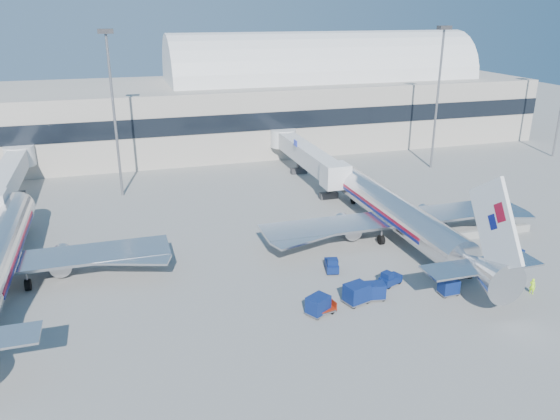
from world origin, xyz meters
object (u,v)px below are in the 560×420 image
object	(u,v)px
barrier_mid	(494,232)
cart_solo_far	(514,256)
jetbridge_near	(303,153)
cart_train_b	(356,293)
cart_train_a	(375,291)
cart_train_c	(318,305)
mast_west	(112,90)
mast_east	(439,77)
cart_open_red	(323,309)
barrier_far	(518,229)
tug_lead	(390,279)
tug_left	(332,265)
cart_solo_near	(449,287)
jetbridge_mid	(9,176)
barrier_near	(470,235)
tug_right	(459,269)
ramp_worker	(532,286)
airliner_main	(399,215)

from	to	relation	value
barrier_mid	cart_solo_far	distance (m)	7.45
jetbridge_near	cart_train_b	xyz separation A→B (m)	(-8.38, -38.56, -2.92)
cart_train_a	cart_train_c	distance (m)	6.01
jetbridge_near	mast_west	world-z (taller)	mast_west
mast_east	cart_solo_far	size ratio (longest dim) A/B	11.99
cart_train_b	cart_train_c	xyz separation A→B (m)	(-3.97, -0.79, -0.09)
cart_train_b	cart_open_red	xyz separation A→B (m)	(-3.48, -0.76, -0.62)
barrier_far	tug_lead	world-z (taller)	tug_lead
barrier_far	tug_left	size ratio (longest dim) A/B	1.14
tug_lead	tug_left	distance (m)	6.07
jetbridge_near	cart_solo_near	distance (m)	39.72
jetbridge_mid	cart_train_a	world-z (taller)	jetbridge_mid
barrier_near	tug_left	distance (m)	18.78
mast_west	cart_train_a	bearing A→B (deg)	-60.58
jetbridge_mid	tug_right	bearing A→B (deg)	-38.68
barrier_near	cart_open_red	size ratio (longest dim) A/B	1.33
barrier_far	tug_lead	bearing A→B (deg)	-160.16
barrier_near	tug_left	world-z (taller)	tug_left
barrier_far	cart_open_red	bearing A→B (deg)	-159.99
mast_east	cart_train_c	bearing A→B (deg)	-132.04
mast_west	mast_east	size ratio (longest dim) A/B	1.00
barrier_near	mast_west	bearing A→B (deg)	143.62
mast_west	cart_open_red	size ratio (longest dim) A/B	10.02
tug_left	cart_solo_far	distance (m)	19.29
barrier_near	cart_open_red	bearing A→B (deg)	-154.73
cart_train_a	tug_right	bearing A→B (deg)	19.66
jetbridge_mid	cart_solo_far	distance (m)	63.82
cart_open_red	cart_train_b	bearing A→B (deg)	1.39
tug_lead	tug_right	bearing A→B (deg)	-24.02
jetbridge_mid	tug_left	size ratio (longest dim) A/B	10.47
cart_solo_far	ramp_worker	bearing A→B (deg)	-122.16
mast_east	cart_train_c	world-z (taller)	mast_east
cart_train_a	cart_train_c	size ratio (longest dim) A/B	0.82
jetbridge_mid	barrier_near	world-z (taller)	jetbridge_mid
tug_right	cart_solo_far	world-z (taller)	tug_right
airliner_main	cart_solo_near	world-z (taller)	airliner_main
barrier_far	mast_east	bearing A→B (deg)	79.08
mast_west	jetbridge_near	bearing A→B (deg)	1.68
barrier_far	cart_open_red	size ratio (longest dim) A/B	1.33
barrier_far	cart_solo_near	world-z (taller)	cart_solo_near
tug_right	cart_train_a	bearing A→B (deg)	-147.77
barrier_mid	cart_solo_far	xyz separation A→B (m)	(-2.87, -6.86, 0.36)
barrier_far	ramp_worker	world-z (taller)	ramp_worker
jetbridge_mid	cart_open_red	distance (m)	49.67
airliner_main	ramp_worker	xyz separation A→B (m)	(5.64, -15.40, -2.15)
cart_open_red	barrier_far	bearing A→B (deg)	9.11
mast_west	barrier_near	bearing A→B (deg)	-36.38
jetbridge_near	barrier_near	distance (m)	30.82
tug_left	cart_train_c	world-z (taller)	cart_train_c
mast_west	cart_train_c	bearing A→B (deg)	-68.42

